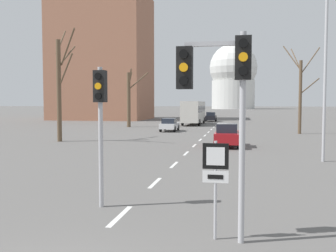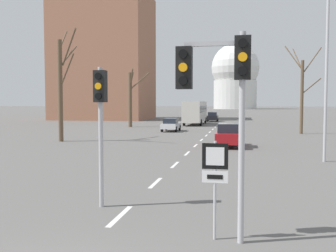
{
  "view_description": "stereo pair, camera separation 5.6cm",
  "coord_description": "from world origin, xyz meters",
  "views": [
    {
      "loc": [
        3.26,
        -5.25,
        3.18
      ],
      "look_at": [
        1.24,
        5.4,
        2.52
      ],
      "focal_mm": 40.0,
      "sensor_mm": 36.0,
      "label": 1
    },
    {
      "loc": [
        3.31,
        -5.24,
        3.18
      ],
      "look_at": [
        1.24,
        5.4,
        2.52
      ],
      "focal_mm": 40.0,
      "sensor_mm": 36.0,
      "label": 2
    }
  ],
  "objects": [
    {
      "name": "lane_stripe_6",
      "position": [
        0.0,
        31.7,
        0.0
      ],
      "size": [
        0.16,
        2.0,
        0.01
      ],
      "primitive_type": "cube",
      "color": "silver",
      "rests_on": "ground_plane"
    },
    {
      "name": "lane_stripe_1",
      "position": [
        0.0,
        9.2,
        0.0
      ],
      "size": [
        0.16,
        2.0,
        0.01
      ],
      "primitive_type": "cube",
      "color": "silver",
      "rests_on": "ground_plane"
    },
    {
      "name": "apartment_block_left",
      "position": [
        -23.54,
        66.06,
        12.33
      ],
      "size": [
        18.0,
        14.0,
        24.65
      ],
      "primitive_type": "cube",
      "color": "#9E664C",
      "rests_on": "ground_plane"
    },
    {
      "name": "sedan_near_right",
      "position": [
        -1.51,
        60.78,
        0.83
      ],
      "size": [
        1.86,
        3.81,
        1.67
      ],
      "color": "black",
      "rests_on": "ground_plane"
    },
    {
      "name": "lane_stripe_8",
      "position": [
        0.0,
        40.7,
        0.0
      ],
      "size": [
        0.16,
        2.0,
        0.01
      ],
      "primitive_type": "cube",
      "color": "silver",
      "rests_on": "ground_plane"
    },
    {
      "name": "city_bus",
      "position": [
        -3.4,
        50.77,
        2.05
      ],
      "size": [
        2.66,
        10.8,
        3.48
      ],
      "color": "beige",
      "rests_on": "ground_plane"
    },
    {
      "name": "street_lamp_right",
      "position": [
        7.44,
        16.26,
        5.78
      ],
      "size": [
        2.38,
        0.36,
        9.55
      ],
      "color": "#B2B2B7",
      "rests_on": "ground_plane"
    },
    {
      "name": "capitol_dome",
      "position": [
        0.0,
        214.58,
        18.71
      ],
      "size": [
        27.2,
        27.2,
        38.42
      ],
      "color": "silver",
      "rests_on": "ground_plane"
    },
    {
      "name": "route_sign_post",
      "position": [
        2.75,
        3.38,
        1.57
      ],
      "size": [
        0.6,
        0.08,
        2.31
      ],
      "color": "#B2B2B7",
      "rests_on": "ground_plane"
    },
    {
      "name": "lane_stripe_2",
      "position": [
        0.0,
        13.7,
        0.0
      ],
      "size": [
        0.16,
        2.0,
        0.01
      ],
      "primitive_type": "cube",
      "color": "silver",
      "rests_on": "ground_plane"
    },
    {
      "name": "bare_tree_left_near",
      "position": [
        -11.23,
        43.37,
        4.03
      ],
      "size": [
        2.36,
        4.72,
        7.71
      ],
      "color": "brown",
      "rests_on": "ground_plane"
    },
    {
      "name": "traffic_signal_centre_tall",
      "position": [
        -0.86,
        5.51,
        3.0
      ],
      "size": [
        0.36,
        0.34,
        4.28
      ],
      "color": "#B2B2B7",
      "rests_on": "ground_plane"
    },
    {
      "name": "bare_tree_left_far",
      "position": [
        -11.35,
        23.74,
        4.79
      ],
      "size": [
        3.67,
        5.82,
        9.81
      ],
      "color": "brown",
      "rests_on": "ground_plane"
    },
    {
      "name": "lane_stripe_5",
      "position": [
        0.0,
        27.2,
        0.0
      ],
      "size": [
        0.16,
        2.0,
        0.01
      ],
      "primitive_type": "cube",
      "color": "silver",
      "rests_on": "ground_plane"
    },
    {
      "name": "traffic_signal_near_right",
      "position": [
        2.88,
        3.28,
        3.6
      ],
      "size": [
        1.67,
        0.34,
        4.77
      ],
      "color": "#B2B2B7",
      "rests_on": "ground_plane"
    },
    {
      "name": "lane_stripe_0",
      "position": [
        0.0,
        4.7,
        0.0
      ],
      "size": [
        0.16,
        2.0,
        0.01
      ],
      "primitive_type": "cube",
      "color": "silver",
      "rests_on": "ground_plane"
    },
    {
      "name": "lane_stripe_4",
      "position": [
        0.0,
        22.7,
        0.0
      ],
      "size": [
        0.16,
        2.0,
        0.01
      ],
      "primitive_type": "cube",
      "color": "silver",
      "rests_on": "ground_plane"
    },
    {
      "name": "sedan_near_left",
      "position": [
        2.45,
        22.4,
        0.86
      ],
      "size": [
        1.8,
        4.09,
        1.72
      ],
      "color": "maroon",
      "rests_on": "ground_plane"
    },
    {
      "name": "sedan_mid_centre",
      "position": [
        -4.47,
        36.6,
        0.77
      ],
      "size": [
        1.77,
        4.0,
        1.5
      ],
      "color": "silver",
      "rests_on": "ground_plane"
    },
    {
      "name": "lane_stripe_7",
      "position": [
        0.0,
        36.2,
        0.0
      ],
      "size": [
        0.16,
        2.0,
        0.01
      ],
      "primitive_type": "cube",
      "color": "silver",
      "rests_on": "ground_plane"
    },
    {
      "name": "bare_tree_right_near",
      "position": [
        9.58,
        35.81,
        4.45
      ],
      "size": [
        3.8,
        4.45,
        9.4
      ],
      "color": "brown",
      "rests_on": "ground_plane"
    },
    {
      "name": "lane_stripe_10",
      "position": [
        0.0,
        49.7,
        0.0
      ],
      "size": [
        0.16,
        2.0,
        0.01
      ],
      "primitive_type": "cube",
      "color": "silver",
      "rests_on": "ground_plane"
    },
    {
      "name": "lane_stripe_9",
      "position": [
        0.0,
        45.2,
        0.0
      ],
      "size": [
        0.16,
        2.0,
        0.01
      ],
      "primitive_type": "cube",
      "color": "silver",
      "rests_on": "ground_plane"
    },
    {
      "name": "lane_stripe_3",
      "position": [
        0.0,
        18.2,
        0.0
      ],
      "size": [
        0.16,
        2.0,
        0.01
      ],
      "primitive_type": "cube",
      "color": "silver",
      "rests_on": "ground_plane"
    }
  ]
}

